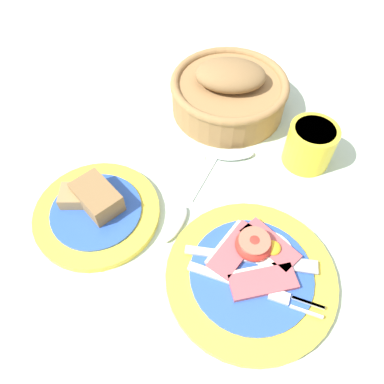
# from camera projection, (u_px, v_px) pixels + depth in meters

# --- Properties ---
(ground_plane) EXTENTS (3.00, 3.00, 0.00)m
(ground_plane) POSITION_uv_depth(u_px,v_px,m) (178.00, 261.00, 0.54)
(ground_plane) COLOR #B7CCB7
(breakfast_plate) EXTENTS (0.24, 0.24, 0.04)m
(breakfast_plate) POSITION_uv_depth(u_px,v_px,m) (252.00, 270.00, 0.52)
(breakfast_plate) COLOR yellow
(breakfast_plate) RESTS_ON ground_plane
(bread_plate) EXTENTS (0.19, 0.19, 0.05)m
(bread_plate) POSITION_uv_depth(u_px,v_px,m) (96.00, 209.00, 0.58)
(bread_plate) COLOR yellow
(bread_plate) RESTS_ON ground_plane
(sugar_cup) EXTENTS (0.08, 0.08, 0.07)m
(sugar_cup) POSITION_uv_depth(u_px,v_px,m) (310.00, 144.00, 0.62)
(sugar_cup) COLOR yellow
(sugar_cup) RESTS_ON ground_plane
(bread_basket) EXTENTS (0.22, 0.22, 0.10)m
(bread_basket) POSITION_uv_depth(u_px,v_px,m) (229.00, 92.00, 0.69)
(bread_basket) COLOR olive
(bread_basket) RESTS_ON ground_plane
(teaspoon_by_saucer) EXTENTS (0.03, 0.19, 0.01)m
(teaspoon_by_saucer) POSITION_uv_depth(u_px,v_px,m) (182.00, 210.00, 0.58)
(teaspoon_by_saucer) COLOR silver
(teaspoon_by_saucer) RESTS_ON ground_plane
(teaspoon_near_cup) EXTENTS (0.18, 0.11, 0.01)m
(teaspoon_near_cup) POSITION_uv_depth(u_px,v_px,m) (218.00, 156.00, 0.65)
(teaspoon_near_cup) COLOR silver
(teaspoon_near_cup) RESTS_ON ground_plane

